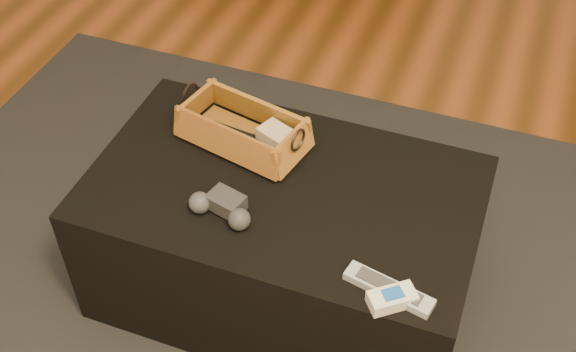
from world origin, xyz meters
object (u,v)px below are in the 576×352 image
(game_controller, at_px, (222,208))
(silver_remote, at_px, (389,289))
(ottoman, at_px, (284,240))
(cream_gadget, at_px, (392,299))
(wicker_basket, at_px, (243,130))
(tv_remote, at_px, (235,136))

(game_controller, xyz_separation_m, silver_remote, (0.44, -0.08, -0.02))
(game_controller, height_order, silver_remote, game_controller)
(ottoman, distance_m, silver_remote, 0.46)
(game_controller, relative_size, cream_gadget, 1.53)
(silver_remote, bearing_deg, game_controller, 169.27)
(ottoman, relative_size, cream_gadget, 8.77)
(wicker_basket, relative_size, cream_gadget, 3.33)
(ottoman, height_order, wicker_basket, wicker_basket)
(wicker_basket, bearing_deg, ottoman, -36.80)
(ottoman, bearing_deg, game_controller, -125.18)
(cream_gadget, bearing_deg, silver_remote, 116.10)
(wicker_basket, relative_size, silver_remote, 1.79)
(tv_remote, distance_m, cream_gadget, 0.64)
(ottoman, xyz_separation_m, wicker_basket, (-0.16, 0.12, 0.25))
(wicker_basket, xyz_separation_m, cream_gadget, (0.51, -0.38, -0.02))
(silver_remote, xyz_separation_m, cream_gadget, (0.01, -0.03, 0.01))
(game_controller, bearing_deg, wicker_basket, 102.02)
(ottoman, height_order, silver_remote, silver_remote)
(ottoman, distance_m, wicker_basket, 0.32)
(ottoman, height_order, tv_remote, tv_remote)
(tv_remote, bearing_deg, ottoman, -24.83)
(silver_remote, bearing_deg, wicker_basket, 144.80)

